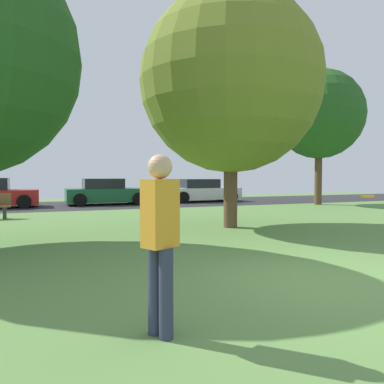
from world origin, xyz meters
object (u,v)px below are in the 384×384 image
birch_tree_lone (319,114)px  person_catcher (160,236)px  frisbee_disc (367,196)px  parked_car_white (201,191)px  maple_tree_far (231,82)px  parked_car_green (106,193)px

birch_tree_lone → person_catcher: bearing=-133.8°
person_catcher → frisbee_disc: 5.62m
frisbee_disc → parked_car_white: (2.53, 14.75, -0.54)m
frisbee_disc → parked_car_white: 14.98m
birch_tree_lone → frisbee_disc: 13.38m
birch_tree_lone → maple_tree_far: size_ratio=1.00×
person_catcher → frisbee_disc: bearing=0.0°
birch_tree_lone → frisbee_disc: size_ratio=20.82×
person_catcher → parked_car_green: (2.15, 16.99, -0.37)m
person_catcher → parked_car_white: 18.78m
person_catcher → parked_car_white: person_catcher is taller
parked_car_white → frisbee_disc: bearing=-99.7°
birch_tree_lone → parked_car_green: bearing=158.8°
frisbee_disc → birch_tree_lone: bearing=55.0°
frisbee_disc → maple_tree_far: bearing=101.1°
birch_tree_lone → person_catcher: 18.38m
birch_tree_lone → parked_car_green: size_ratio=1.68×
parked_car_green → frisbee_disc: bearing=-78.7°
birch_tree_lone → parked_car_white: birch_tree_lone is taller
frisbee_disc → parked_car_white: parked_car_white is taller
birch_tree_lone → frisbee_disc: birch_tree_lone is taller
parked_car_green → parked_car_white: bearing=1.9°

